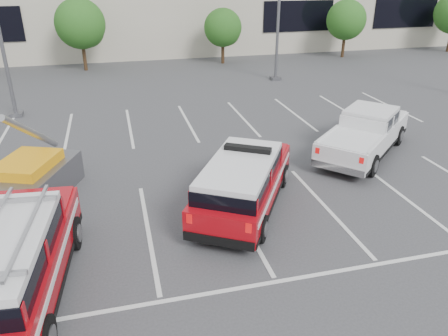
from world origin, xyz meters
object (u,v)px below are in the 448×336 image
(utility_rig, at_px, (26,181))
(tree_mid_right, at_px, (224,29))
(ladder_suv, at_px, (7,269))
(tree_right, at_px, (347,21))
(white_pickup, at_px, (364,137))
(fire_chief_suv, at_px, (243,186))
(tree_mid_left, at_px, (82,25))

(utility_rig, bearing_deg, tree_mid_right, 81.40)
(tree_mid_right, distance_m, ladder_suv, 26.48)
(tree_mid_right, xyz_separation_m, tree_right, (10.00, 0.00, 0.27))
(white_pickup, xyz_separation_m, utility_rig, (-12.20, -0.63, -0.09))
(tree_right, bearing_deg, ladder_suv, -130.95)
(fire_chief_suv, bearing_deg, tree_mid_right, 108.08)
(tree_right, bearing_deg, white_pickup, -116.19)
(tree_mid_left, relative_size, fire_chief_suv, 0.88)
(white_pickup, bearing_deg, utility_rig, -128.94)
(tree_mid_left, bearing_deg, white_pickup, -59.41)
(tree_mid_right, bearing_deg, white_pickup, -87.16)
(tree_mid_right, bearing_deg, tree_mid_left, 180.00)
(utility_rig, bearing_deg, tree_mid_left, 108.15)
(tree_mid_left, bearing_deg, ladder_suv, -92.12)
(tree_mid_right, distance_m, utility_rig, 22.26)
(tree_mid_right, xyz_separation_m, utility_rig, (-11.28, -19.09, -1.91))
(tree_right, distance_m, fire_chief_suv, 26.12)
(tree_right, height_order, utility_rig, tree_right)
(white_pickup, bearing_deg, tree_mid_left, 168.71)
(fire_chief_suv, bearing_deg, tree_mid_left, 134.39)
(white_pickup, distance_m, utility_rig, 12.21)
(tree_mid_right, xyz_separation_m, fire_chief_suv, (-4.86, -21.38, -1.75))
(tree_right, bearing_deg, tree_mid_left, 180.00)
(tree_right, bearing_deg, tree_mid_right, -180.00)
(tree_mid_left, xyz_separation_m, fire_chief_suv, (5.14, -21.38, -2.29))
(fire_chief_suv, xyz_separation_m, white_pickup, (5.77, 2.92, -0.07))
(utility_rig, bearing_deg, tree_right, 63.88)
(tree_mid_left, relative_size, ladder_suv, 0.85)
(ladder_suv, bearing_deg, tree_mid_left, 93.18)
(tree_mid_left, height_order, fire_chief_suv, tree_mid_left)
(tree_mid_right, height_order, ladder_suv, tree_mid_right)
(fire_chief_suv, height_order, ladder_suv, ladder_suv)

